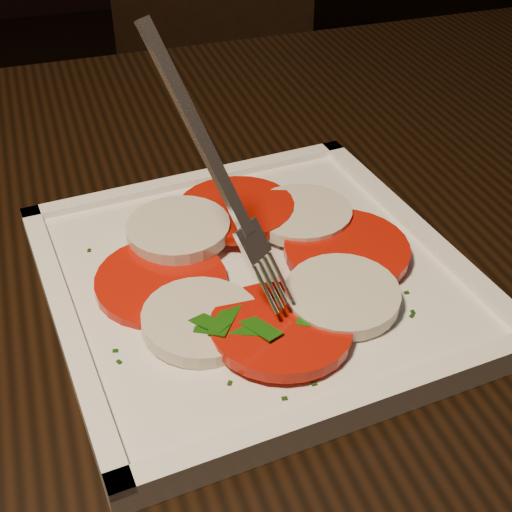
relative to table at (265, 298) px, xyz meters
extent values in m
cube|color=black|center=(0.00, 0.00, 0.08)|extent=(1.22, 0.83, 0.04)
cylinder|color=black|center=(0.53, 0.36, -0.30)|extent=(0.06, 0.06, 0.71)
cube|color=black|center=(0.11, 0.78, -0.20)|extent=(0.55, 0.55, 0.04)
cylinder|color=black|center=(-0.12, 0.68, -0.45)|extent=(0.04, 0.04, 0.41)
cylinder|color=black|center=(0.21, 0.55, -0.45)|extent=(0.04, 0.04, 0.41)
cylinder|color=black|center=(0.01, 1.02, -0.45)|extent=(0.04, 0.04, 0.41)
cylinder|color=black|center=(0.35, 0.88, -0.45)|extent=(0.04, 0.04, 0.41)
cube|color=white|center=(-0.04, -0.10, 0.11)|extent=(0.33, 0.33, 0.01)
cylinder|color=#C10D04|center=(-0.11, -0.09, 0.12)|extent=(0.09, 0.09, 0.01)
cylinder|color=beige|center=(-0.09, -0.14, 0.12)|extent=(0.08, 0.08, 0.02)
cylinder|color=#C10D04|center=(-0.04, -0.17, 0.12)|extent=(0.09, 0.09, 0.02)
cylinder|color=beige|center=(0.01, -0.15, 0.12)|extent=(0.08, 0.08, 0.01)
cylinder|color=#C10D04|center=(0.03, -0.10, 0.12)|extent=(0.09, 0.09, 0.01)
cylinder|color=beige|center=(0.01, -0.05, 0.12)|extent=(0.08, 0.08, 0.01)
cylinder|color=#C10D04|center=(-0.03, -0.03, 0.13)|extent=(0.09, 0.09, 0.01)
cylinder|color=beige|center=(-0.08, -0.05, 0.13)|extent=(0.08, 0.08, 0.01)
cube|color=#18500D|center=(-0.06, -0.16, 0.12)|extent=(0.03, 0.05, 0.01)
cube|color=#18500D|center=(-0.01, -0.03, 0.12)|extent=(0.03, 0.03, 0.00)
cube|color=#18500D|center=(0.01, -0.09, 0.12)|extent=(0.05, 0.03, 0.00)
cube|color=#18500D|center=(-0.02, -0.16, 0.12)|extent=(0.02, 0.03, 0.00)
cube|color=#18500D|center=(-0.08, -0.16, 0.12)|extent=(0.05, 0.03, 0.00)
cube|color=#18500D|center=(-0.09, -0.15, 0.12)|extent=(0.04, 0.04, 0.01)
cube|color=#18500D|center=(-0.07, -0.15, 0.12)|extent=(0.03, 0.04, 0.01)
cube|color=#18500D|center=(0.00, -0.14, 0.12)|extent=(0.04, 0.03, 0.00)
cube|color=#18500D|center=(0.03, -0.11, 0.12)|extent=(0.03, 0.04, 0.01)
cube|color=#113409|center=(-0.02, 0.00, 0.11)|extent=(0.00, 0.00, 0.00)
cube|color=#113409|center=(-0.03, 0.03, 0.11)|extent=(0.00, 0.00, 0.00)
cube|color=#113409|center=(-0.04, -0.21, 0.11)|extent=(0.00, 0.00, 0.00)
cube|color=#113409|center=(-0.12, -0.07, 0.11)|extent=(0.00, 0.00, 0.00)
cube|color=#113409|center=(-0.10, 0.00, 0.11)|extent=(0.00, 0.00, 0.00)
cube|color=#113409|center=(-0.06, 0.00, 0.11)|extent=(0.00, 0.00, 0.00)
cube|color=#113409|center=(-0.13, -0.10, 0.11)|extent=(0.00, 0.00, 0.00)
cube|color=#113409|center=(-0.14, -0.05, 0.11)|extent=(0.00, 0.00, 0.00)
cube|color=#113409|center=(-0.08, 0.01, 0.11)|extent=(0.00, 0.00, 0.00)
cube|color=#113409|center=(-0.04, -0.20, 0.11)|extent=(0.00, 0.00, 0.00)
cube|color=#113409|center=(-0.09, -0.18, 0.11)|extent=(0.00, 0.00, 0.00)
cube|color=#113409|center=(-0.15, -0.16, 0.11)|extent=(0.00, 0.00, 0.00)
cube|color=#113409|center=(0.06, -0.08, 0.11)|extent=(0.00, 0.00, 0.00)
cube|color=#113409|center=(-0.15, -0.04, 0.11)|extent=(0.00, 0.00, 0.00)
cube|color=#113409|center=(0.05, -0.05, 0.11)|extent=(0.00, 0.00, 0.00)
cube|color=#113409|center=(-0.11, -0.17, 0.11)|extent=(0.00, 0.00, 0.00)
cube|color=#113409|center=(0.06, -0.15, 0.11)|extent=(0.00, 0.00, 0.00)
cube|color=#113409|center=(-0.10, -0.16, 0.11)|extent=(0.00, 0.00, 0.00)
cube|color=#113409|center=(-0.05, 0.03, 0.11)|extent=(0.00, 0.00, 0.00)
cube|color=#113409|center=(0.04, -0.03, 0.11)|extent=(0.00, 0.00, 0.00)
cube|color=#113409|center=(-0.14, -0.12, 0.11)|extent=(0.00, 0.00, 0.00)
cube|color=#113409|center=(0.05, -0.17, 0.11)|extent=(0.00, 0.00, 0.00)
cube|color=#113409|center=(-0.15, -0.15, 0.11)|extent=(0.00, 0.00, 0.00)
cube|color=#113409|center=(0.05, -0.17, 0.11)|extent=(0.00, 0.00, 0.00)
cube|color=#113409|center=(-0.09, -0.20, 0.11)|extent=(0.00, 0.00, 0.00)
cube|color=#113409|center=(-0.13, -0.11, 0.11)|extent=(0.00, 0.00, 0.00)
cube|color=#113409|center=(-0.06, -0.22, 0.11)|extent=(0.00, 0.00, 0.00)
camera|label=1|loc=(-0.16, -0.49, 0.44)|focal=50.00mm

